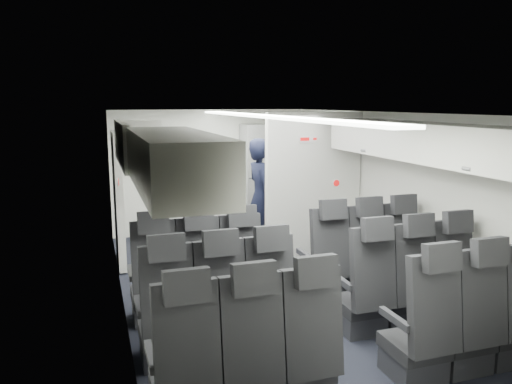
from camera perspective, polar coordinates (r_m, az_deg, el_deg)
cabin_shell at (r=5.96m, az=1.20°, el=-0.89°), size 3.41×6.01×2.16m
seat_row_front at (r=5.66m, az=2.98°, el=-9.06°), size 3.33×0.56×1.24m
seat_row_mid at (r=4.89m, az=6.87°, el=-12.32°), size 3.33×0.56×1.24m
seat_row_rear at (r=4.16m, az=12.32°, el=-16.66°), size 3.33×0.56×1.24m
overhead_bin_left_rear at (r=3.58m, az=-9.39°, el=3.50°), size 0.53×1.80×0.40m
overhead_bin_left_front_open at (r=5.31m, az=-12.74°, el=4.20°), size 0.64×1.70×0.72m
overhead_bin_right_rear at (r=4.86m, az=25.37°, el=4.39°), size 0.53×1.80×0.40m
overhead_bin_right_front at (r=6.25m, az=14.29°, el=6.13°), size 0.53×1.70×0.40m
bulkhead_partition at (r=7.06m, az=6.56°, el=0.39°), size 1.40×0.15×2.13m
galley_unit at (r=8.82m, az=1.17°, el=1.59°), size 0.85×0.52×1.90m
boarding_door at (r=7.19m, az=-15.45°, el=-0.71°), size 0.12×1.27×1.86m
flight_attendant at (r=7.35m, az=0.57°, el=-0.70°), size 0.44×0.66×1.76m
carry_on_bag at (r=5.12m, az=-12.20°, el=4.74°), size 0.43×0.31×0.25m
papers at (r=7.34m, az=2.10°, el=0.33°), size 0.20×0.02×0.14m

